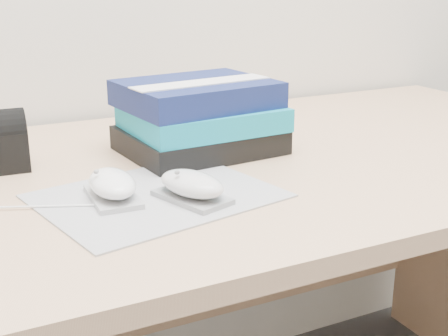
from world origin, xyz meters
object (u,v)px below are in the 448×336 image
desk (219,263)px  book_stack (199,117)px  mouse_front (192,186)px  mouse_rear (112,185)px

desk → book_stack: book_stack is taller
book_stack → mouse_front: bearing=-117.1°
mouse_rear → mouse_front: size_ratio=0.92×
mouse_front → book_stack: 0.26m
mouse_front → book_stack: bearing=62.9°
desk → mouse_rear: bearing=-145.8°
mouse_rear → mouse_front: same height
desk → mouse_front: 0.38m
mouse_front → desk: bearing=55.7°
desk → book_stack: size_ratio=5.67×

